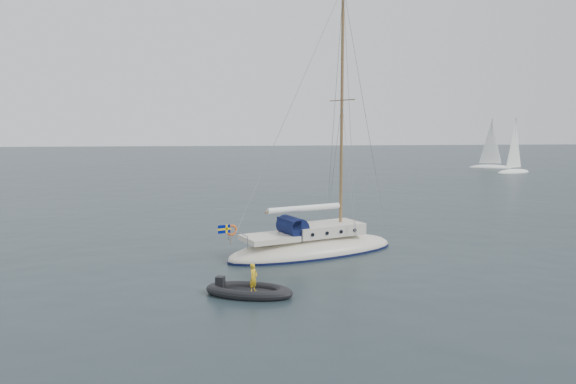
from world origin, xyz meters
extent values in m
plane|color=black|center=(0.00, 0.00, 0.00)|extent=(300.00, 300.00, 0.00)
ellipsoid|color=beige|center=(-0.43, 2.27, 0.16)|extent=(9.87, 3.07, 1.64)
cube|color=beige|center=(0.34, 2.27, 1.29)|extent=(3.95, 2.08, 0.60)
cube|color=beige|center=(-3.06, 2.27, 1.12)|extent=(2.63, 2.08, 0.27)
cylinder|color=#0C1338|center=(-1.69, 2.27, 1.59)|extent=(1.05, 1.81, 1.05)
cube|color=#0C1338|center=(-1.91, 2.27, 1.81)|extent=(0.49, 1.81, 0.44)
cylinder|color=olive|center=(1.32, 2.27, 7.56)|extent=(0.16, 0.16, 13.15)
cylinder|color=olive|center=(1.32, 2.27, 8.22)|extent=(0.05, 2.41, 0.05)
cylinder|color=olive|center=(-0.98, 2.27, 2.47)|extent=(4.60, 0.11, 0.11)
cylinder|color=white|center=(-0.98, 2.27, 2.52)|extent=(4.28, 0.31, 0.31)
cylinder|color=#97979F|center=(-4.82, 2.27, 1.59)|extent=(0.04, 2.41, 0.04)
torus|color=#E05815|center=(-4.87, 2.93, 1.59)|extent=(0.59, 0.11, 0.59)
cylinder|color=olive|center=(-5.20, 2.27, 1.48)|extent=(0.03, 0.03, 0.99)
cube|color=#000D6C|center=(-5.53, 2.27, 1.81)|extent=(0.66, 0.02, 0.42)
cube|color=yellow|center=(-5.53, 2.27, 1.81)|extent=(0.68, 0.03, 0.10)
cube|color=yellow|center=(-5.41, 2.27, 1.81)|extent=(0.10, 0.03, 0.44)
cylinder|color=black|center=(-1.09, 3.32, 1.29)|extent=(0.20, 0.07, 0.20)
cylinder|color=black|center=(-1.09, 1.22, 1.29)|extent=(0.20, 0.07, 0.20)
cylinder|color=black|center=(-0.21, 3.32, 1.29)|extent=(0.20, 0.07, 0.20)
cylinder|color=black|center=(-0.21, 1.22, 1.29)|extent=(0.20, 0.07, 0.20)
cylinder|color=black|center=(0.67, 3.32, 1.29)|extent=(0.20, 0.07, 0.20)
cylinder|color=black|center=(0.67, 1.22, 1.29)|extent=(0.20, 0.07, 0.20)
cylinder|color=black|center=(1.54, 3.32, 1.29)|extent=(0.20, 0.07, 0.20)
cylinder|color=black|center=(1.54, 1.22, 1.29)|extent=(0.20, 0.07, 0.20)
cube|color=#4C4B51|center=(-1.70, 2.39, 0.12)|extent=(1.71, 0.71, 0.10)
cube|color=black|center=(-4.17, -4.73, 0.13)|extent=(2.29, 0.95, 0.11)
cube|color=black|center=(-5.41, -4.73, 0.43)|extent=(0.33, 0.33, 0.57)
imported|color=gold|center=(-3.98, -4.73, 0.76)|extent=(0.38, 0.49, 1.18)
ellipsoid|color=white|center=(35.58, 48.31, 0.05)|extent=(6.23, 2.08, 1.04)
cylinder|color=#97979F|center=(35.58, 48.31, 4.15)|extent=(0.10, 0.10, 7.27)
cone|color=white|center=(35.53, 48.31, 4.15)|extent=(3.32, 3.32, 6.75)
ellipsoid|color=white|center=(36.25, 56.73, 0.05)|extent=(6.27, 2.09, 1.04)
cylinder|color=#97979F|center=(36.25, 56.73, 4.18)|extent=(0.10, 0.10, 7.31)
cone|color=white|center=(36.20, 56.73, 4.18)|extent=(3.34, 3.34, 6.79)
camera|label=1|loc=(-5.05, -26.99, 6.98)|focal=35.00mm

